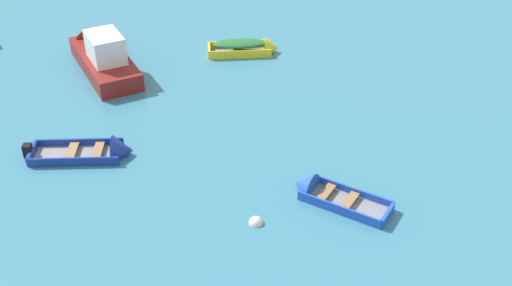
{
  "coord_description": "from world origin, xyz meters",
  "views": [
    {
      "loc": [
        1.39,
        1.42,
        12.82
      ],
      "look_at": [
        0.0,
        20.34,
        0.15
      ],
      "focal_mm": 43.35,
      "sensor_mm": 36.0,
      "label": 1
    }
  ],
  "objects_px": {
    "rowboat_blue_midfield_right": "(321,192)",
    "mooring_buoy_central": "(256,223)",
    "rowboat_deep_blue_far_right": "(103,152)",
    "rowboat_yellow_midfield_left": "(251,47)",
    "motor_launch_maroon_back_row_center": "(102,55)"
  },
  "relations": [
    {
      "from": "rowboat_deep_blue_far_right",
      "to": "rowboat_blue_midfield_right",
      "type": "bearing_deg",
      "value": -12.74
    },
    {
      "from": "rowboat_blue_midfield_right",
      "to": "rowboat_deep_blue_far_right",
      "type": "distance_m",
      "value": 8.01
    },
    {
      "from": "rowboat_yellow_midfield_left",
      "to": "mooring_buoy_central",
      "type": "bearing_deg",
      "value": -84.65
    },
    {
      "from": "motor_launch_maroon_back_row_center",
      "to": "rowboat_yellow_midfield_left",
      "type": "xyz_separation_m",
      "value": [
        6.61,
        2.01,
        -0.33
      ]
    },
    {
      "from": "rowboat_blue_midfield_right",
      "to": "mooring_buoy_central",
      "type": "relative_size",
      "value": 7.61
    },
    {
      "from": "rowboat_blue_midfield_right",
      "to": "mooring_buoy_central",
      "type": "bearing_deg",
      "value": -143.3
    },
    {
      "from": "rowboat_blue_midfield_right",
      "to": "motor_launch_maroon_back_row_center",
      "type": "distance_m",
      "value": 13.11
    },
    {
      "from": "mooring_buoy_central",
      "to": "motor_launch_maroon_back_row_center",
      "type": "bearing_deg",
      "value": 127.18
    },
    {
      "from": "motor_launch_maroon_back_row_center",
      "to": "mooring_buoy_central",
      "type": "relative_size",
      "value": 13.12
    },
    {
      "from": "rowboat_blue_midfield_right",
      "to": "mooring_buoy_central",
      "type": "xyz_separation_m",
      "value": [
        -2.03,
        -1.51,
        -0.16
      ]
    },
    {
      "from": "rowboat_yellow_midfield_left",
      "to": "mooring_buoy_central",
      "type": "xyz_separation_m",
      "value": [
        1.15,
        -12.23,
        -0.31
      ]
    },
    {
      "from": "rowboat_blue_midfield_right",
      "to": "rowboat_deep_blue_far_right",
      "type": "relative_size",
      "value": 0.87
    },
    {
      "from": "rowboat_deep_blue_far_right",
      "to": "mooring_buoy_central",
      "type": "distance_m",
      "value": 6.65
    },
    {
      "from": "rowboat_blue_midfield_right",
      "to": "mooring_buoy_central",
      "type": "distance_m",
      "value": 2.54
    },
    {
      "from": "rowboat_deep_blue_far_right",
      "to": "mooring_buoy_central",
      "type": "relative_size",
      "value": 8.76
    }
  ]
}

